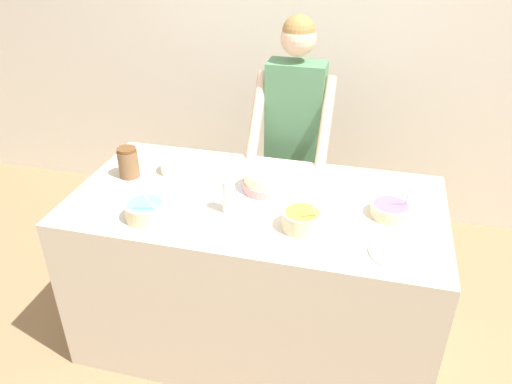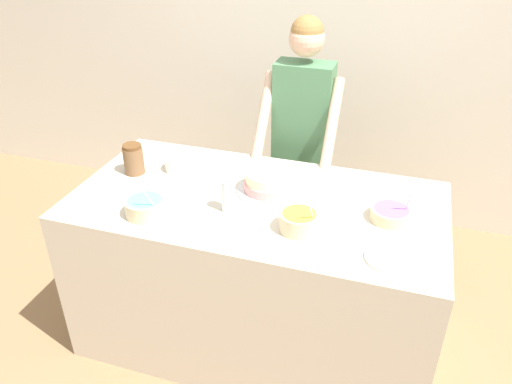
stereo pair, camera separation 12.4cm
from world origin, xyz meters
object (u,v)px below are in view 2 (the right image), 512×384
Objects in this scene: person_baker at (302,125)px; frosting_bowl_blue at (145,206)px; cake at (268,182)px; stoneware_jar at (133,159)px; frosting_bowl_purple at (391,213)px; drinking_glass at (228,196)px; frosting_bowl_orange at (299,221)px; ceramic_plate at (391,258)px; frosting_bowl_pink at (179,163)px.

person_baker reaches higher than frosting_bowl_blue.
cake is 1.93× the size of stoneware_jar.
frosting_bowl_blue is (-1.08, -0.30, 0.01)m from frosting_bowl_purple.
drinking_glass is 0.98× the size of stoneware_jar.
drinking_glass is at bearing 170.86° from frosting_bowl_orange.
frosting_bowl_purple is 1.16× the size of drinking_glass.
frosting_bowl_orange is 0.93× the size of frosting_bowl_blue.
person_baker is 0.86m from drinking_glass.
frosting_bowl_purple is 1.34m from stoneware_jar.
drinking_glass is 0.78m from ceramic_plate.
person_baker is 10.04× the size of stoneware_jar.
person_baker is 8.67× the size of frosting_bowl_blue.
cake is 0.53m from frosting_bowl_pink.
person_baker is 0.77m from frosting_bowl_pink.
frosting_bowl_pink is at bearing 154.13° from frosting_bowl_orange.
person_baker is at bearing 63.27° from frosting_bowl_blue.
person_baker is at bearing 44.86° from frosting_bowl_pink.
frosting_bowl_pink is at bearing 95.45° from frosting_bowl_blue.
drinking_glass is 0.73× the size of ceramic_plate.
frosting_bowl_pink is 0.96× the size of drinking_glass.
frosting_bowl_purple is at bearing 11.62° from drinking_glass.
frosting_bowl_pink is (-0.74, 0.36, -0.01)m from frosting_bowl_orange.
frosting_bowl_blue is at bearing -141.71° from cake.
cake is at bearing 2.12° from stoneware_jar.
drinking_glass is at bearing -168.38° from frosting_bowl_purple.
frosting_bowl_blue is (-0.70, -0.09, -0.00)m from frosting_bowl_orange.
frosting_bowl_blue reaches higher than ceramic_plate.
drinking_glass is at bearing -119.29° from cake.
cake is 0.61m from frosting_bowl_purple.
ceramic_plate is 1.34× the size of stoneware_jar.
frosting_bowl_blue is at bearing -84.55° from frosting_bowl_pink.
person_baker reaches higher than frosting_bowl_pink.
frosting_bowl_purple reaches higher than ceramic_plate.
frosting_bowl_purple is 1.14× the size of stoneware_jar.
frosting_bowl_purple is (1.12, -0.15, -0.01)m from frosting_bowl_pink.
frosting_bowl_orange is 0.42m from ceramic_plate.
frosting_bowl_orange is (0.20, -0.90, -0.07)m from person_baker.
person_baker is 10.69× the size of frosting_bowl_pink.
frosting_bowl_pink is 1.13m from frosting_bowl_purple.
frosting_bowl_orange is 0.80× the size of ceramic_plate.
person_baker is 0.91m from frosting_bowl_purple.
person_baker is 5.20× the size of cake.
frosting_bowl_purple is (0.60, -0.08, -0.02)m from cake.
ceramic_plate is (1.15, -0.45, -0.03)m from frosting_bowl_pink.
frosting_bowl_orange is at bearing -51.55° from cake.
stoneware_jar is (-0.21, -0.10, 0.04)m from frosting_bowl_pink.
frosting_bowl_blue is 0.38m from drinking_glass.
drinking_glass is at bearing -100.20° from person_baker.
frosting_bowl_pink is 0.94× the size of stoneware_jar.
cake is at bearing 60.71° from drinking_glass.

